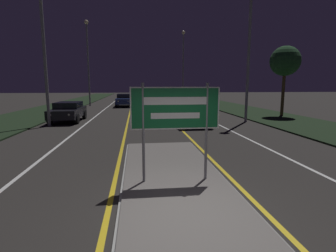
{
  "coord_description": "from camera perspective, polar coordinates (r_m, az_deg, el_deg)",
  "views": [
    {
      "loc": [
        -0.95,
        -4.53,
        2.5
      ],
      "look_at": [
        0.0,
        3.29,
        1.26
      ],
      "focal_mm": 28.0,
      "sensor_mm": 36.0,
      "label": 1
    }
  ],
  "objects": [
    {
      "name": "verge_right",
      "position": [
        26.78,
        16.12,
        3.35
      ],
      "size": [
        5.0,
        100.0,
        0.08
      ],
      "color": "black",
      "rests_on": "ground_plane"
    },
    {
      "name": "edge_line_white_right",
      "position": [
        30.74,
        8.51,
        4.22
      ],
      "size": [
        0.1,
        70.0,
        0.01
      ],
      "color": "silver",
      "rests_on": "ground_plane"
    },
    {
      "name": "car_receding_3",
      "position": [
        48.14,
        -2.76,
        6.86
      ],
      "size": [
        2.04,
        4.63,
        1.38
      ],
      "color": "black",
      "rests_on": "ground_plane"
    },
    {
      "name": "streetlight_left_far",
      "position": [
        32.81,
        -17.06,
        14.75
      ],
      "size": [
        0.48,
        0.48,
        9.79
      ],
      "color": "gray",
      "rests_on": "ground_plane"
    },
    {
      "name": "car_approaching_0",
      "position": [
        19.25,
        -20.92,
        3.06
      ],
      "size": [
        1.9,
        4.09,
        1.32
      ],
      "color": "black",
      "rests_on": "ground_plane"
    },
    {
      "name": "verge_left",
      "position": [
        26.1,
        -26.03,
        2.66
      ],
      "size": [
        5.0,
        100.0,
        0.08
      ],
      "color": "black",
      "rests_on": "ground_plane"
    },
    {
      "name": "lane_line_white_left",
      "position": [
        29.82,
        -13.18,
        3.94
      ],
      "size": [
        0.12,
        70.0,
        0.01
      ],
      "color": "silver",
      "rests_on": "ground_plane"
    },
    {
      "name": "ground_plane",
      "position": [
        5.27,
        4.57,
        -19.44
      ],
      "size": [
        160.0,
        160.0,
        0.0
      ],
      "primitive_type": "plane",
      "color": "#282623"
    },
    {
      "name": "car_receding_2",
      "position": [
        40.33,
        -2.23,
        6.5
      ],
      "size": [
        1.99,
        4.4,
        1.44
      ],
      "color": "maroon",
      "rests_on": "ground_plane"
    },
    {
      "name": "median_island",
      "position": [
        6.85,
        1.54,
        -12.08
      ],
      "size": [
        2.72,
        8.77,
        0.1
      ],
      "color": "#999993",
      "rests_on": "ground_plane"
    },
    {
      "name": "highway_sign",
      "position": [
        6.42,
        1.62,
        3.0
      ],
      "size": [
        2.2,
        0.07,
        2.45
      ],
      "color": "gray",
      "rests_on": "median_island"
    },
    {
      "name": "lane_line_white_right",
      "position": [
        30.08,
        2.98,
        4.21
      ],
      "size": [
        0.12,
        70.0,
        0.01
      ],
      "color": "silver",
      "rests_on": "ground_plane"
    },
    {
      "name": "streetlight_right_near",
      "position": [
        18.77,
        17.41,
        19.99
      ],
      "size": [
        0.53,
        0.53,
        9.66
      ],
      "color": "gray",
      "rests_on": "ground_plane"
    },
    {
      "name": "car_receding_1",
      "position": [
        29.35,
        0.35,
        5.6
      ],
      "size": [
        1.87,
        4.29,
        1.47
      ],
      "color": "silver",
      "rests_on": "ground_plane"
    },
    {
      "name": "streetlight_left_near",
      "position": [
        17.59,
        -25.64,
        18.64
      ],
      "size": [
        0.48,
        0.48,
        9.28
      ],
      "color": "gray",
      "rests_on": "ground_plane"
    },
    {
      "name": "roadside_palm_right",
      "position": [
        22.59,
        24.15,
        12.69
      ],
      "size": [
        2.28,
        2.28,
        5.37
      ],
      "color": "#4C3823",
      "rests_on": "verge_right"
    },
    {
      "name": "car_receding_0",
      "position": [
        16.6,
        5.27,
        2.91
      ],
      "size": [
        1.99,
        4.05,
        1.42
      ],
      "color": "navy",
      "rests_on": "ground_plane"
    },
    {
      "name": "centre_line_yellow_left",
      "position": [
        29.65,
        -8.06,
        4.06
      ],
      "size": [
        0.12,
        70.0,
        0.01
      ],
      "color": "gold",
      "rests_on": "ground_plane"
    },
    {
      "name": "edge_line_white_left",
      "position": [
        30.29,
        -18.84,
        3.77
      ],
      "size": [
        0.1,
        70.0,
        0.01
      ],
      "color": "silver",
      "rests_on": "ground_plane"
    },
    {
      "name": "centre_line_yellow_right",
      "position": [
        29.74,
        -2.08,
        4.16
      ],
      "size": [
        0.12,
        70.0,
        0.01
      ],
      "color": "gold",
      "rests_on": "ground_plane"
    },
    {
      "name": "streetlight_right_far",
      "position": [
        40.37,
        3.33,
        14.55
      ],
      "size": [
        0.51,
        0.51,
        10.34
      ],
      "color": "gray",
      "rests_on": "ground_plane"
    },
    {
      "name": "car_approaching_1",
      "position": [
        30.99,
        -9.54,
        5.67
      ],
      "size": [
        1.86,
        4.49,
        1.44
      ],
      "color": "navy",
      "rests_on": "ground_plane"
    }
  ]
}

